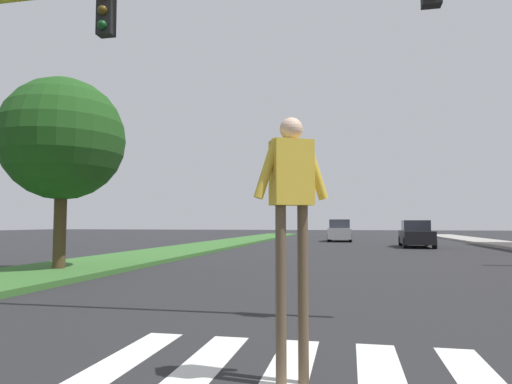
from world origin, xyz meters
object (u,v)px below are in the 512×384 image
Objects in this scene: traffic_light_gantry at (106,53)px; sedan_midblock at (416,235)px; tree_mid at (62,139)px; sedan_distant at (340,231)px; pedestrian_performer at (292,204)px.

traffic_light_gantry is 2.21× the size of sedan_midblock.
sedan_distant is at bearing 73.32° from tree_mid.
pedestrian_performer is 25.65m from sedan_midblock.
pedestrian_performer is 33.34m from sedan_distant.
pedestrian_performer reaches higher than sedan_distant.
tree_mid is 2.29× the size of pedestrian_performer.
traffic_light_gantry is at bearing -96.06° from sedan_distant.
sedan_distant is at bearing 83.94° from traffic_light_gantry.
traffic_light_gantry reaches higher than tree_mid.
sedan_midblock is at bearing 79.82° from pedestrian_performer.
tree_mid is at bearing -106.68° from sedan_distant.
sedan_midblock is (12.44, 17.41, -3.23)m from tree_mid.
tree_mid reaches higher than sedan_distant.
sedan_midblock is (4.53, 25.23, -0.89)m from pedestrian_performer.
tree_mid reaches higher than sedan_midblock.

